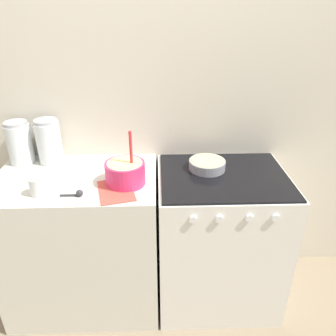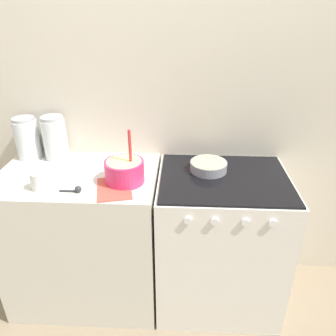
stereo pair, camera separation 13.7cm
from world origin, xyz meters
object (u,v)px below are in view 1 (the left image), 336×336
at_px(baking_pan, 207,164).
at_px(mixing_bowl, 125,172).
at_px(stove, 218,238).
at_px(tin_can, 38,186).
at_px(storage_jar_left, 20,145).
at_px(storage_jar_middle, 49,144).

bearing_deg(baking_pan, mixing_bowl, -161.74).
relative_size(stove, mixing_bowl, 3.04).
xyz_separation_m(stove, tin_can, (-1.00, -0.18, 0.51)).
height_order(storage_jar_left, storage_jar_middle, storage_jar_middle).
xyz_separation_m(baking_pan, tin_can, (-0.91, -0.26, 0.02)).
xyz_separation_m(baking_pan, storage_jar_middle, (-0.95, 0.13, 0.09)).
relative_size(storage_jar_middle, tin_can, 2.83).
relative_size(mixing_bowl, baking_pan, 1.41).
bearing_deg(tin_can, storage_jar_middle, 95.82).
bearing_deg(mixing_bowl, storage_jar_left, 156.46).
bearing_deg(stove, baking_pan, 138.27).
distance_m(storage_jar_left, tin_can, 0.45).
height_order(mixing_bowl, tin_can, mixing_bowl).
bearing_deg(mixing_bowl, stove, 7.72).
distance_m(baking_pan, storage_jar_middle, 0.96).
height_order(baking_pan, storage_jar_left, storage_jar_left).
relative_size(stove, baking_pan, 4.28).
distance_m(stove, storage_jar_middle, 1.21).
distance_m(stove, storage_jar_left, 1.36).
xyz_separation_m(mixing_bowl, baking_pan, (0.47, 0.15, -0.04)).
height_order(baking_pan, storage_jar_middle, storage_jar_middle).
bearing_deg(stove, storage_jar_left, 170.16).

